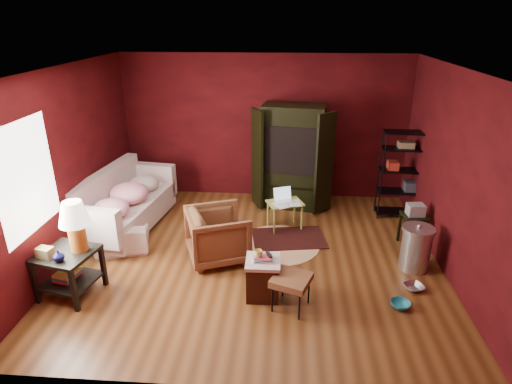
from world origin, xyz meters
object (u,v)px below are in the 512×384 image
Objects in this scene: side_table at (71,240)px; tv_armoire at (292,155)px; laptop_desk at (285,205)px; wire_shelving at (403,171)px; armchair at (218,233)px; sofa at (125,207)px; hamper at (263,277)px.

tv_armoire is at bearing 46.98° from side_table.
wire_shelving is at bearing -4.33° from laptop_desk.
armchair is at bearing 29.73° from side_table.
tv_armoire is (2.85, 1.19, 0.62)m from sofa.
sofa is at bearing 90.54° from side_table.
sofa is 3.15m from tv_armoire.
side_table is at bearing -149.69° from wire_shelving.
side_table reaches higher than sofa.
sofa is 1.28× the size of wire_shelving.
armchair reaches higher than sofa.
armchair is at bearing -131.28° from sofa.
tv_armoire reaches higher than hamper.
tv_armoire reaches higher than armchair.
sofa is 1.05× the size of tv_armoire.
tv_armoire reaches higher than laptop_desk.
laptop_desk is 0.36× the size of tv_armoire.
armchair is 0.55× the size of wire_shelving.
hamper is 3.55m from wire_shelving.
wire_shelving is (4.81, 0.86, 0.48)m from sofa.
tv_armoire is at bearing 61.59° from laptop_desk.
hamper is 0.32× the size of tv_armoire.
side_table is 4.15m from tv_armoire.
wire_shelving is at bearing -0.67° from tv_armoire.
armchair is 0.45× the size of tv_armoire.
laptop_desk is 0.45× the size of wire_shelving.
side_table is at bearing -164.46° from laptop_desk.
wire_shelving is (1.96, -0.34, -0.14)m from tv_armoire.
side_table is 2.50m from hamper.
wire_shelving is at bearing 29.38° from side_table.
wire_shelving reaches higher than laptop_desk.
sofa reaches higher than hamper.
side_table reaches higher than laptop_desk.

